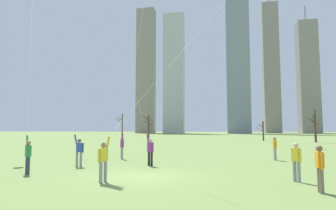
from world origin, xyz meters
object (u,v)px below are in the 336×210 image
bystander_watching_nearby (296,160)px  kite_flyer_midfield_left_green (68,126)px  bystander_strolling_midfield (275,147)px  bare_tree_right_of_center (315,124)px  kite_flyer_far_back_white (133,91)px  bare_tree_rightmost (263,131)px  bystander_far_off_by_trees (320,166)px  distant_kite_low_near_trees_pink (121,2)px  kite_flyer_midfield_right_red (127,112)px  bare_tree_center (122,126)px  kite_flyer_midfield_center_orange (29,121)px  bare_tree_leftmost (148,126)px  kite_flyer_foreground_right_yellow (147,105)px

bystander_watching_nearby → kite_flyer_midfield_left_green: bearing=169.4°
bystander_strolling_midfield → bare_tree_right_of_center: bearing=68.8°
kite_flyer_far_back_white → bare_tree_rightmost: kite_flyer_far_back_white is taller
bystander_far_off_by_trees → distant_kite_low_near_trees_pink: 44.77m
bystander_watching_nearby → bare_tree_rightmost: (4.07, 41.27, 0.99)m
kite_flyer_far_back_white → kite_flyer_midfield_right_red: size_ratio=1.07×
kite_flyer_midfield_right_red → bare_tree_center: kite_flyer_midfield_right_red is taller
kite_flyer_midfield_center_orange → distant_kite_low_near_trees_pink: distant_kite_low_near_trees_pink is taller
bare_tree_leftmost → bare_tree_rightmost: bearing=6.9°
kite_flyer_midfield_left_green → bare_tree_leftmost: bearing=98.0°
kite_flyer_far_back_white → kite_flyer_midfield_center_orange: kite_flyer_far_back_white is taller
kite_flyer_midfield_center_orange → bare_tree_center: (-10.35, 41.54, 0.14)m
bystander_watching_nearby → distant_kite_low_near_trees_pink: bearing=122.7°
kite_flyer_midfield_left_green → bystander_watching_nearby: 12.10m
kite_flyer_midfield_right_red → kite_flyer_midfield_left_green: bearing=-125.4°
kite_flyer_midfield_left_green → kite_flyer_far_back_white: kite_flyer_far_back_white is taller
distant_kite_low_near_trees_pink → bare_tree_rightmost: bearing=23.6°
kite_flyer_midfield_right_red → kite_flyer_midfield_center_orange: bearing=-127.2°
kite_flyer_midfield_center_orange → kite_flyer_foreground_right_yellow: bearing=-5.7°
kite_flyer_midfield_right_red → bystander_watching_nearby: bearing=-30.8°
kite_flyer_far_back_white → kite_flyer_foreground_right_yellow: kite_flyer_far_back_white is taller
bystander_far_off_by_trees → bare_tree_right_of_center: bare_tree_right_of_center is taller
distant_kite_low_near_trees_pink → bystander_strolling_midfield: bearing=-47.9°
kite_flyer_midfield_left_green → bare_tree_center: 41.65m
bystander_far_off_by_trees → bare_tree_right_of_center: bearing=73.7°
kite_flyer_far_back_white → bare_tree_leftmost: size_ratio=3.65×
kite_flyer_midfield_left_green → distant_kite_low_near_trees_pink: distant_kite_low_near_trees_pink is taller
bare_tree_right_of_center → bare_tree_rightmost: bearing=150.6°
kite_flyer_midfield_left_green → kite_flyer_far_back_white: size_ratio=0.84×
bystander_watching_nearby → bare_tree_center: (-23.52, 42.18, 1.85)m
bare_tree_center → bare_tree_leftmost: 7.41m
kite_flyer_midfield_left_green → kite_flyer_foreground_right_yellow: (5.36, -2.24, 0.97)m
bare_tree_center → kite_flyer_midfield_right_red: bearing=-68.9°
kite_flyer_midfield_center_orange → bare_tree_center: 42.81m
kite_flyer_foreground_right_yellow → bare_tree_leftmost: kite_flyer_foreground_right_yellow is taller
bystander_strolling_midfield → bystander_watching_nearby: same height
bystander_far_off_by_trees → bare_tree_leftmost: size_ratio=0.34×
kite_flyer_far_back_white → bare_tree_rightmost: size_ratio=4.93×
kite_flyer_midfield_left_green → bystander_watching_nearby: kite_flyer_midfield_left_green is taller
bare_tree_right_of_center → bare_tree_center: (-35.21, 5.20, -0.18)m
kite_flyer_midfield_right_red → kite_flyer_foreground_right_yellow: bearing=-62.5°
bare_tree_leftmost → bystander_far_off_by_trees: bearing=-67.0°
kite_flyer_midfield_right_red → bystander_watching_nearby: (9.40, -5.61, -2.42)m
bystander_far_off_by_trees → bare_tree_center: (-23.80, 44.17, 1.85)m
bystander_far_off_by_trees → bare_tree_rightmost: bearing=85.0°
kite_flyer_midfield_center_orange → bare_tree_rightmost: size_ratio=4.21×
bystander_watching_nearby → distant_kite_low_near_trees_pink: (-19.81, 30.84, 22.85)m
kite_flyer_far_back_white → kite_flyer_midfield_right_red: (-0.87, 1.51, -1.25)m
bystander_strolling_midfield → bare_tree_right_of_center: (11.13, 28.71, 2.03)m
kite_flyer_foreground_right_yellow → bystander_watching_nearby: size_ratio=10.58×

